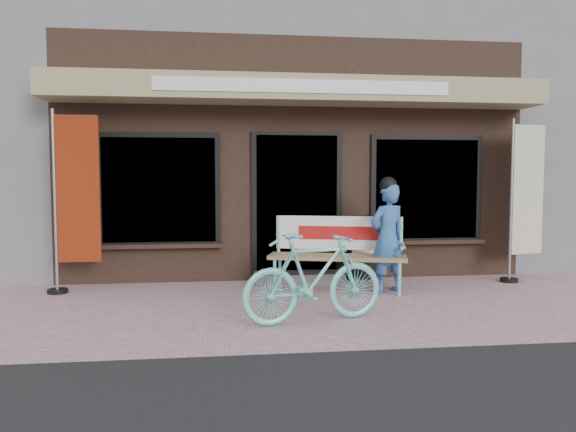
{
  "coord_description": "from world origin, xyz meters",
  "views": [
    {
      "loc": [
        -1.17,
        -6.25,
        1.55
      ],
      "look_at": [
        -0.29,
        0.7,
        1.05
      ],
      "focal_mm": 35.0,
      "sensor_mm": 36.0,
      "label": 1
    }
  ],
  "objects": [
    {
      "name": "ground",
      "position": [
        0.0,
        0.0,
        0.0
      ],
      "size": [
        70.0,
        70.0,
        0.0
      ],
      "primitive_type": "plane",
      "color": "#CA9AA4",
      "rests_on": "ground"
    },
    {
      "name": "person",
      "position": [
        1.07,
        0.94,
        0.76
      ],
      "size": [
        0.62,
        0.51,
        1.54
      ],
      "rotation": [
        0.0,
        0.0,
        0.36
      ],
      "color": "#3160AB",
      "rests_on": "ground"
    },
    {
      "name": "bench",
      "position": [
        0.45,
        1.18,
        0.59
      ],
      "size": [
        1.9,
        0.96,
        1.0
      ],
      "rotation": [
        0.0,
        0.0,
        -0.29
      ],
      "color": "#6BD2CB",
      "rests_on": "ground"
    },
    {
      "name": "nobori_cream",
      "position": [
        3.3,
        1.46,
        1.23
      ],
      "size": [
        0.71,
        0.31,
        2.38
      ],
      "rotation": [
        0.0,
        0.0,
        0.2
      ],
      "color": "gray",
      "rests_on": "ground"
    },
    {
      "name": "menu_stand",
      "position": [
        0.97,
        1.85,
        0.49
      ],
      "size": [
        0.49,
        0.22,
        0.96
      ],
      "rotation": [
        0.0,
        0.0,
        0.27
      ],
      "color": "black",
      "rests_on": "ground"
    },
    {
      "name": "bicycle",
      "position": [
        -0.17,
        -0.47,
        0.48
      ],
      "size": [
        1.65,
        0.82,
        0.95
      ],
      "primitive_type": "imported",
      "rotation": [
        0.0,
        0.0,
        1.81
      ],
      "color": "#6BD2CB",
      "rests_on": "ground"
    },
    {
      "name": "nobori_red",
      "position": [
        -3.04,
        1.42,
        1.25
      ],
      "size": [
        0.71,
        0.26,
        2.42
      ],
      "rotation": [
        0.0,
        0.0,
        0.0
      ],
      "color": "gray",
      "rests_on": "ground"
    },
    {
      "name": "storefront",
      "position": [
        0.0,
        4.96,
        2.99
      ],
      "size": [
        7.0,
        6.77,
        6.0
      ],
      "color": "black",
      "rests_on": "ground"
    }
  ]
}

